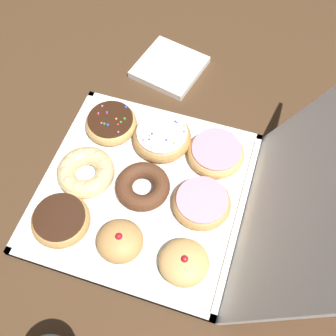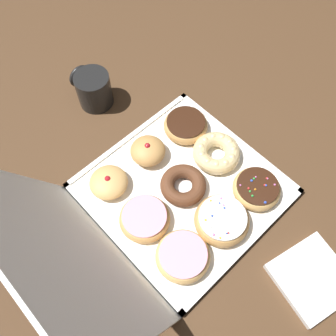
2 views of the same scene
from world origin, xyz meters
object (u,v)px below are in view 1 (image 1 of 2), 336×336
object	(u,v)px
chocolate_cake_ring_donut_4	(141,186)
pink_frosted_donut_6	(216,153)
jelly_filled_donut_5	(122,242)
pink_frosted_donut_7	(201,204)
sprinkle_donut_0	(111,123)
jelly_filled_donut_8	(184,262)
donut_box	(143,191)
napkin_stack	(170,67)
cruller_donut_1	(86,172)
sprinkle_donut_3	(161,137)
chocolate_frosted_donut_2	(61,220)

from	to	relation	value
chocolate_cake_ring_donut_4	pink_frosted_donut_6	bearing A→B (deg)	134.05
jelly_filled_donut_5	pink_frosted_donut_7	size ratio (longest dim) A/B	0.75
chocolate_cake_ring_donut_4	pink_frosted_donut_6	size ratio (longest dim) A/B	0.92
jelly_filled_donut_5	sprinkle_donut_0	bearing A→B (deg)	-154.01
jelly_filled_donut_5	jelly_filled_donut_8	world-z (taller)	jelly_filled_donut_5
chocolate_cake_ring_donut_4	jelly_filled_donut_5	size ratio (longest dim) A/B	1.26
donut_box	jelly_filled_donut_5	bearing A→B (deg)	1.63
sprinkle_donut_0	pink_frosted_donut_7	bearing A→B (deg)	61.83
jelly_filled_donut_5	napkin_stack	bearing A→B (deg)	-173.12
jelly_filled_donut_5	pink_frosted_donut_6	size ratio (longest dim) A/B	0.73
pink_frosted_donut_7	jelly_filled_donut_8	distance (m)	0.12
cruller_donut_1	napkin_stack	xyz separation A→B (m)	(-0.34, 0.07, -0.02)
pink_frosted_donut_6	sprinkle_donut_3	bearing A→B (deg)	-91.24
donut_box	jelly_filled_donut_8	bearing A→B (deg)	44.70
cruller_donut_1	sprinkle_donut_3	bearing A→B (deg)	137.22
sprinkle_donut_0	jelly_filled_donut_8	size ratio (longest dim) A/B	1.23
donut_box	chocolate_frosted_donut_2	xyz separation A→B (m)	(0.11, -0.12, 0.02)
chocolate_frosted_donut_2	sprinkle_donut_3	bearing A→B (deg)	152.87
sprinkle_donut_3	napkin_stack	xyz separation A→B (m)	(-0.21, -0.05, -0.02)
sprinkle_donut_0	napkin_stack	distance (m)	0.22
sprinkle_donut_3	jelly_filled_donut_5	bearing A→B (deg)	1.20
sprinkle_donut_0	pink_frosted_donut_7	world-z (taller)	sprinkle_donut_0
cruller_donut_1	jelly_filled_donut_5	world-z (taller)	jelly_filled_donut_5
chocolate_frosted_donut_2	chocolate_cake_ring_donut_4	size ratio (longest dim) A/B	1.04
sprinkle_donut_0	jelly_filled_donut_5	xyz separation A→B (m)	(0.24, 0.12, 0.01)
sprinkle_donut_0	pink_frosted_donut_7	size ratio (longest dim) A/B	0.98
chocolate_frosted_donut_2	jelly_filled_donut_8	xyz separation A→B (m)	(0.01, 0.24, 0.00)
sprinkle_donut_3	jelly_filled_donut_8	xyz separation A→B (m)	(0.24, 0.12, -0.00)
sprinkle_donut_0	chocolate_frosted_donut_2	world-z (taller)	sprinkle_donut_0
pink_frosted_donut_7	chocolate_cake_ring_donut_4	bearing A→B (deg)	-91.53
donut_box	pink_frosted_donut_7	size ratio (longest dim) A/B	3.53
chocolate_frosted_donut_2	sprinkle_donut_3	size ratio (longest dim) A/B	0.91
napkin_stack	sprinkle_donut_0	bearing A→B (deg)	-16.96
donut_box	sprinkle_donut_0	size ratio (longest dim) A/B	3.62
cruller_donut_1	jelly_filled_donut_5	bearing A→B (deg)	46.45
jelly_filled_donut_8	chocolate_cake_ring_donut_4	bearing A→B (deg)	-134.32
chocolate_frosted_donut_2	sprinkle_donut_3	distance (m)	0.26
sprinkle_donut_3	cruller_donut_1	bearing A→B (deg)	-42.78
pink_frosted_donut_6	cruller_donut_1	bearing A→B (deg)	-62.32
donut_box	jelly_filled_donut_8	xyz separation A→B (m)	(0.12, 0.12, 0.02)
donut_box	napkin_stack	distance (m)	0.34
chocolate_frosted_donut_2	jelly_filled_donut_5	bearing A→B (deg)	86.90
donut_box	cruller_donut_1	size ratio (longest dim) A/B	3.46
sprinkle_donut_0	sprinkle_donut_3	distance (m)	0.11
donut_box	napkin_stack	world-z (taller)	napkin_stack
sprinkle_donut_3	chocolate_cake_ring_donut_4	size ratio (longest dim) A/B	1.14
jelly_filled_donut_5	napkin_stack	size ratio (longest dim) A/B	0.59
jelly_filled_donut_5	sprinkle_donut_3	bearing A→B (deg)	-178.80
donut_box	jelly_filled_donut_8	distance (m)	0.17
chocolate_frosted_donut_2	jelly_filled_donut_5	xyz separation A→B (m)	(0.01, 0.13, 0.01)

